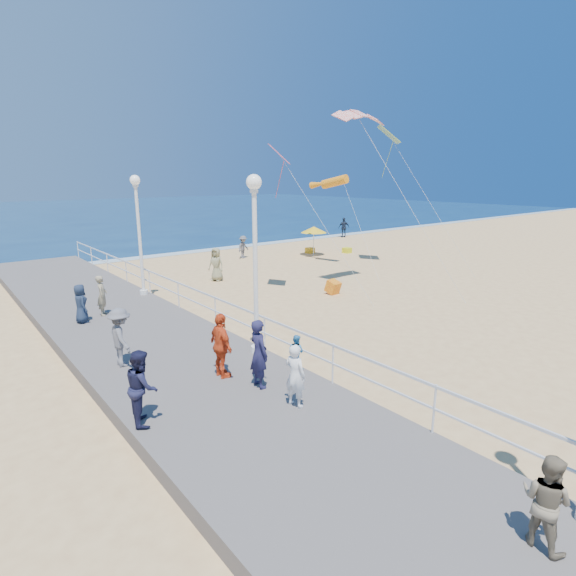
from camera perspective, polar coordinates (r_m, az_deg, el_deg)
ground at (r=17.54m, az=10.56°, el=-5.06°), size 160.00×160.00×0.00m
ocean at (r=76.93m, az=-29.64°, el=7.98°), size 160.00×90.00×0.05m
surf_line at (r=34.13m, az=-16.54°, el=3.92°), size 160.00×1.20×0.04m
boardwalk at (r=13.07m, az=-11.83°, el=-11.00°), size 5.00×44.00×0.40m
railing at (r=13.86m, az=-3.01°, el=-4.56°), size 0.05×42.00×0.55m
lamp_post_mid at (r=13.12m, az=-4.20°, el=5.21°), size 0.44×0.44×5.32m
lamp_post_far at (r=21.09m, az=-18.47°, el=7.85°), size 0.44×0.44×5.32m
woman_holding_toddler at (r=10.61m, az=0.92°, el=-11.05°), size 0.48×0.63×1.53m
toddler_held at (r=10.60m, az=1.04°, el=-8.10°), size 0.40×0.47×0.83m
spectator_0 at (r=11.50m, az=-3.72°, el=-8.30°), size 0.50×0.70×1.79m
spectator_1 at (r=8.03m, az=29.96°, el=-22.39°), size 0.61×0.75×1.47m
spectator_2 at (r=13.57m, az=-20.47°, el=-5.88°), size 0.67×1.12×1.70m
spectator_3 at (r=12.13m, az=-8.48°, el=-7.25°), size 0.49×1.07×1.78m
spectator_4 at (r=18.14m, az=-24.83°, el=-1.81°), size 0.47×0.71×1.44m
spectator_6 at (r=18.77m, az=-22.54°, el=-0.88°), size 0.58×0.68×1.57m
spectator_7 at (r=10.43m, az=-18.06°, el=-11.82°), size 0.85×0.96×1.67m
beach_walker_a at (r=32.06m, az=-5.70°, el=5.21°), size 1.18×0.92×1.60m
beach_walker_b at (r=43.43m, az=7.12°, el=7.64°), size 1.19×0.87×1.87m
beach_walker_c at (r=25.17m, az=-9.10°, el=2.98°), size 0.94×1.08×1.85m
box_kite at (r=22.23m, az=5.73°, el=-0.03°), size 0.61×0.76×0.74m
beach_umbrella at (r=32.82m, az=3.29°, el=7.41°), size 1.90×1.90×2.14m
beach_chair_left at (r=34.26m, az=2.80°, el=4.81°), size 0.55×0.55×0.40m
beach_chair_right at (r=34.52m, az=7.49°, el=4.77°), size 0.55×0.55×0.40m
kite_parafoil at (r=23.02m, az=9.12°, el=21.04°), size 2.94×0.94×0.65m
kite_windsock at (r=28.93m, az=5.96°, el=13.27°), size 1.07×3.05×1.16m
kite_diamond_pink at (r=21.35m, az=-1.09°, el=16.62°), size 1.55×1.58×0.87m
kite_diamond_multi at (r=29.40m, az=12.67°, el=18.48°), size 2.07×2.08×1.03m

